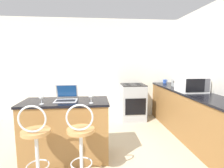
# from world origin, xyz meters

# --- Properties ---
(wall_back) EXTENTS (12.00, 0.06, 2.60)m
(wall_back) POSITION_xyz_m (0.00, 2.74, 1.30)
(wall_back) COLOR silver
(wall_back) RESTS_ON ground_plane
(breakfast_bar) EXTENTS (1.29, 0.61, 0.92)m
(breakfast_bar) POSITION_xyz_m (-0.28, 0.69, 0.46)
(breakfast_bar) COLOR olive
(breakfast_bar) RESTS_ON ground_plane
(counter_right) EXTENTS (0.62, 3.24, 0.92)m
(counter_right) POSITION_xyz_m (2.06, 1.10, 0.46)
(counter_right) COLOR olive
(counter_right) RESTS_ON ground_plane
(bar_stool_near) EXTENTS (0.40, 0.40, 1.03)m
(bar_stool_near) POSITION_xyz_m (-0.55, 0.12, 0.49)
(bar_stool_near) COLOR silver
(bar_stool_near) RESTS_ON ground_plane
(bar_stool_far) EXTENTS (0.40, 0.40, 1.03)m
(bar_stool_far) POSITION_xyz_m (-0.02, 0.12, 0.49)
(bar_stool_far) COLOR silver
(bar_stool_far) RESTS_ON ground_plane
(laptop) EXTENTS (0.33, 0.31, 0.24)m
(laptop) POSITION_xyz_m (-0.27, 0.73, 0.98)
(laptop) COLOR #B7BABF
(laptop) RESTS_ON breakfast_bar
(microwave) EXTENTS (0.51, 0.41, 0.31)m
(microwave) POSITION_xyz_m (2.03, 1.23, 1.08)
(microwave) COLOR white
(microwave) RESTS_ON counter_right
(toaster) EXTENTS (0.19, 0.29, 0.17)m
(toaster) POSITION_xyz_m (2.06, 1.86, 1.01)
(toaster) COLOR #9EA3A8
(toaster) RESTS_ON counter_right
(stove_range) EXTENTS (0.59, 0.60, 0.93)m
(stove_range) POSITION_xyz_m (1.14, 2.39, 0.46)
(stove_range) COLOR #9EA3A8
(stove_range) RESTS_ON ground_plane
(mug_blue) EXTENTS (0.11, 0.09, 0.10)m
(mug_blue) POSITION_xyz_m (2.03, 2.53, 0.97)
(mug_blue) COLOR #2D51AD
(mug_blue) RESTS_ON counter_right
(wine_glass_tall) EXTENTS (0.07, 0.07, 0.14)m
(wine_glass_tall) POSITION_xyz_m (-0.58, 0.52, 1.02)
(wine_glass_tall) COLOR silver
(wine_glass_tall) RESTS_ON breakfast_bar
(wine_glass_short) EXTENTS (0.07, 0.07, 0.14)m
(wine_glass_short) POSITION_xyz_m (0.11, 0.51, 1.02)
(wine_glass_short) COLOR silver
(wine_glass_short) RESTS_ON breakfast_bar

